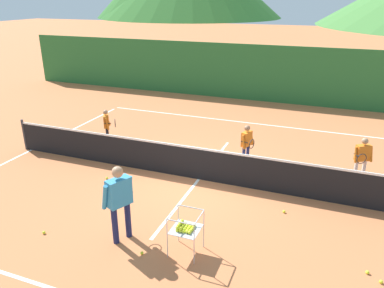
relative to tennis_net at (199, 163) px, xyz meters
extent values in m
plane|color=#C67042|center=(0.00, 0.00, -0.50)|extent=(120.00, 120.00, 0.00)
cube|color=white|center=(0.00, 5.43, -0.50)|extent=(12.04, 0.08, 0.01)
cube|color=white|center=(-6.02, 0.00, -0.50)|extent=(0.08, 10.36, 0.01)
cube|color=white|center=(0.00, 0.00, -0.50)|extent=(0.08, 6.04, 0.01)
cylinder|color=#333338|center=(-6.23, 0.00, 0.03)|extent=(0.08, 0.08, 1.05)
cube|color=black|center=(0.00, 0.00, -0.04)|extent=(12.37, 0.02, 0.92)
cube|color=white|center=(0.00, 0.00, 0.45)|extent=(12.37, 0.03, 0.06)
cylinder|color=#191E4C|center=(-0.64, -3.35, -0.07)|extent=(0.13, 0.13, 0.85)
cylinder|color=#191E4C|center=(-0.51, -3.05, -0.07)|extent=(0.13, 0.13, 0.85)
cube|color=#338CBF|center=(-0.57, -3.20, 0.65)|extent=(0.43, 0.56, 0.60)
sphere|color=tan|center=(-0.57, -3.20, 1.10)|extent=(0.24, 0.24, 0.24)
cylinder|color=#338CBF|center=(-0.76, -3.44, 0.61)|extent=(0.25, 0.18, 0.58)
cylinder|color=#338CBF|center=(-0.49, -2.92, 0.61)|extent=(0.20, 0.16, 0.59)
torus|color=#262628|center=(-0.72, -2.81, 0.55)|extent=(0.14, 0.27, 0.29)
cylinder|color=black|center=(-0.50, -2.91, 0.55)|extent=(0.21, 0.12, 0.03)
cylinder|color=black|center=(-4.00, 1.55, -0.20)|extent=(0.09, 0.09, 0.61)
cylinder|color=black|center=(-3.88, 1.35, -0.20)|extent=(0.09, 0.09, 0.61)
cube|color=orange|center=(-3.94, 1.45, 0.32)|extent=(0.33, 0.40, 0.43)
sphere|color=tan|center=(-3.94, 1.45, 0.64)|extent=(0.17, 0.17, 0.17)
cylinder|color=orange|center=(-4.00, 1.66, 0.29)|extent=(0.17, 0.14, 0.42)
cylinder|color=orange|center=(-3.80, 1.29, 0.29)|extent=(0.14, 0.12, 0.42)
torus|color=#262628|center=(-3.57, 1.43, 0.30)|extent=(0.17, 0.26, 0.29)
cylinder|color=black|center=(-3.78, 1.30, 0.30)|extent=(0.20, 0.14, 0.03)
cylinder|color=navy|center=(1.04, 1.54, -0.18)|extent=(0.09, 0.09, 0.64)
cylinder|color=navy|center=(0.97, 1.31, -0.18)|extent=(0.09, 0.09, 0.64)
cube|color=orange|center=(1.00, 1.43, 0.36)|extent=(0.28, 0.41, 0.45)
sphere|color=#996B4C|center=(1.00, 1.43, 0.70)|extent=(0.18, 0.18, 0.18)
cylinder|color=orange|center=(1.12, 1.62, 0.33)|extent=(0.18, 0.12, 0.44)
cylinder|color=orange|center=(0.97, 1.21, 0.33)|extent=(0.15, 0.10, 0.44)
torus|color=#262628|center=(1.22, 1.13, 0.33)|extent=(0.11, 0.29, 0.29)
cylinder|color=black|center=(0.99, 1.20, 0.33)|extent=(0.22, 0.09, 0.03)
cylinder|color=silver|center=(4.32, 1.54, -0.18)|extent=(0.10, 0.10, 0.64)
cylinder|color=silver|center=(4.11, 1.42, -0.18)|extent=(0.10, 0.10, 0.64)
cube|color=orange|center=(4.21, 1.48, 0.37)|extent=(0.42, 0.35, 0.45)
sphere|color=tan|center=(4.21, 1.48, 0.71)|extent=(0.18, 0.18, 0.18)
cylinder|color=orange|center=(4.43, 1.55, 0.34)|extent=(0.15, 0.19, 0.44)
cylinder|color=orange|center=(4.04, 1.34, 0.34)|extent=(0.13, 0.15, 0.44)
torus|color=#262628|center=(4.18, 1.11, 0.34)|extent=(0.26, 0.17, 0.29)
cylinder|color=black|center=(4.05, 1.32, 0.34)|extent=(0.14, 0.20, 0.03)
cylinder|color=#B7B7BC|center=(0.57, -2.84, -0.05)|extent=(0.02, 0.02, 0.89)
cylinder|color=#B7B7BC|center=(1.13, -2.84, -0.05)|extent=(0.02, 0.02, 0.89)
cylinder|color=#B7B7BC|center=(0.57, -3.40, -0.05)|extent=(0.02, 0.02, 0.89)
cylinder|color=#B7B7BC|center=(1.13, -3.40, -0.05)|extent=(0.02, 0.02, 0.89)
cube|color=#B7B7BC|center=(0.85, -3.12, 0.05)|extent=(0.56, 0.56, 0.01)
cube|color=#B7B7BC|center=(0.85, -2.84, 0.39)|extent=(0.56, 0.02, 0.02)
cube|color=#B7B7BC|center=(0.85, -3.40, 0.39)|extent=(0.56, 0.02, 0.02)
cube|color=#B7B7BC|center=(0.57, -3.12, 0.39)|extent=(0.02, 0.56, 0.02)
cube|color=#B7B7BC|center=(1.13, -3.12, 0.39)|extent=(0.02, 0.56, 0.02)
sphere|color=yellow|center=(0.72, -3.25, 0.08)|extent=(0.07, 0.07, 0.07)
sphere|color=yellow|center=(0.72, -3.18, 0.08)|extent=(0.07, 0.07, 0.07)
sphere|color=yellow|center=(0.72, -3.12, 0.09)|extent=(0.07, 0.07, 0.07)
sphere|color=yellow|center=(0.73, -3.05, 0.08)|extent=(0.07, 0.07, 0.07)
sphere|color=yellow|center=(0.72, -2.99, 0.09)|extent=(0.07, 0.07, 0.07)
sphere|color=yellow|center=(0.79, -3.25, 0.08)|extent=(0.07, 0.07, 0.07)
sphere|color=yellow|center=(0.79, -3.18, 0.09)|extent=(0.07, 0.07, 0.07)
sphere|color=yellow|center=(0.78, -3.12, 0.09)|extent=(0.07, 0.07, 0.07)
sphere|color=yellow|center=(0.79, -3.05, 0.08)|extent=(0.07, 0.07, 0.07)
sphere|color=yellow|center=(0.79, -2.99, 0.09)|extent=(0.07, 0.07, 0.07)
sphere|color=yellow|center=(0.85, -3.24, 0.08)|extent=(0.07, 0.07, 0.07)
sphere|color=yellow|center=(0.85, -3.18, 0.09)|extent=(0.07, 0.07, 0.07)
sphere|color=yellow|center=(0.85, -3.11, 0.08)|extent=(0.07, 0.07, 0.07)
sphere|color=yellow|center=(0.85, -3.05, 0.08)|extent=(0.07, 0.07, 0.07)
sphere|color=yellow|center=(0.85, -2.99, 0.09)|extent=(0.07, 0.07, 0.07)
sphere|color=yellow|center=(0.92, -3.24, 0.09)|extent=(0.07, 0.07, 0.07)
sphere|color=yellow|center=(0.92, -3.18, 0.08)|extent=(0.07, 0.07, 0.07)
sphere|color=yellow|center=(0.91, -3.12, 0.09)|extent=(0.07, 0.07, 0.07)
sphere|color=yellow|center=(0.92, -3.05, 0.08)|extent=(0.07, 0.07, 0.07)
sphere|color=yellow|center=(0.91, -2.99, 0.08)|extent=(0.07, 0.07, 0.07)
sphere|color=yellow|center=(0.98, -3.25, 0.09)|extent=(0.07, 0.07, 0.07)
sphere|color=yellow|center=(0.98, -3.18, 0.08)|extent=(0.07, 0.07, 0.07)
sphere|color=yellow|center=(0.98, -3.12, 0.08)|extent=(0.07, 0.07, 0.07)
sphere|color=yellow|center=(0.99, -3.05, 0.08)|extent=(0.07, 0.07, 0.07)
sphere|color=yellow|center=(0.98, -2.99, 0.08)|extent=(0.07, 0.07, 0.07)
sphere|color=yellow|center=(0.72, -3.25, 0.14)|extent=(0.07, 0.07, 0.07)
sphere|color=yellow|center=(0.72, -3.18, 0.14)|extent=(0.07, 0.07, 0.07)
sphere|color=yellow|center=(0.72, -3.12, 0.14)|extent=(0.07, 0.07, 0.07)
sphere|color=yellow|center=(0.73, -3.05, 0.14)|extent=(0.07, 0.07, 0.07)
sphere|color=yellow|center=(0.72, -2.99, 0.14)|extent=(0.07, 0.07, 0.07)
sphere|color=yellow|center=(0.79, -3.25, 0.14)|extent=(0.07, 0.07, 0.07)
sphere|color=yellow|center=(0.05, -3.51, -0.47)|extent=(0.07, 0.07, 0.07)
sphere|color=yellow|center=(2.51, -0.91, -0.47)|extent=(0.07, 0.07, 0.07)
sphere|color=yellow|center=(-2.45, -0.93, -0.47)|extent=(0.07, 0.07, 0.07)
sphere|color=yellow|center=(4.49, -2.68, -0.47)|extent=(0.07, 0.07, 0.07)
sphere|color=yellow|center=(4.27, -2.49, -0.47)|extent=(0.07, 0.07, 0.07)
sphere|color=yellow|center=(-2.29, -3.66, -0.47)|extent=(0.07, 0.07, 0.07)
cube|color=#286B33|center=(0.00, 9.00, 0.85)|extent=(26.49, 0.08, 2.70)
camera|label=1|loc=(3.18, -8.87, 4.37)|focal=34.77mm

